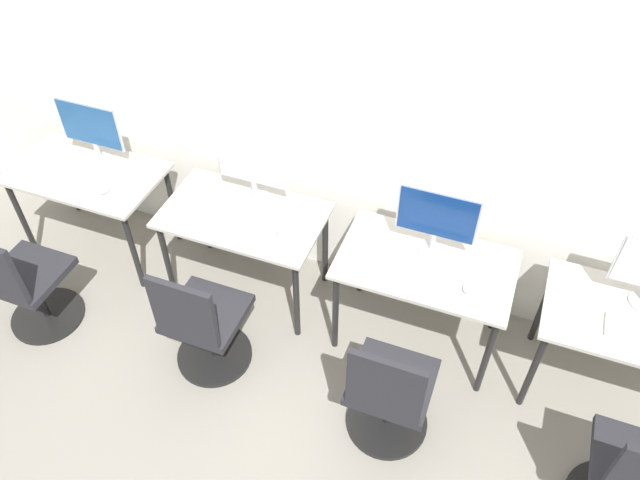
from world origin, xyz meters
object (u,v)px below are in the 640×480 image
at_px(office_chair_left, 204,327).
at_px(monitor_right, 437,219).
at_px(keyboard_far_left, 75,180).
at_px(keyboard_right, 420,279).
at_px(mouse_far_left, 105,190).
at_px(office_chair_far_left, 26,287).
at_px(monitor_left, 252,166).
at_px(mouse_left, 278,228).
at_px(monitor_far_left, 90,128).
at_px(office_chair_right, 389,396).
at_px(keyboard_left, 238,219).
at_px(mouse_right, 468,288).

bearing_deg(office_chair_left, monitor_right, 34.53).
xyz_separation_m(keyboard_far_left, keyboard_right, (2.39, -0.04, 0.00)).
bearing_deg(mouse_far_left, office_chair_far_left, -109.09).
distance_m(monitor_left, mouse_left, 0.43).
xyz_separation_m(monitor_right, keyboard_right, (0.00, -0.27, -0.24)).
relative_size(monitor_far_left, keyboard_right, 1.21).
distance_m(office_chair_far_left, office_chair_left, 1.22).
distance_m(monitor_left, office_chair_right, 1.63).
xyz_separation_m(office_chair_far_left, office_chair_right, (2.38, 0.06, 0.00)).
height_order(keyboard_left, mouse_right, mouse_right).
xyz_separation_m(mouse_left, monitor_right, (0.92, 0.18, 0.23)).
bearing_deg(office_chair_left, keyboard_right, 24.54).
bearing_deg(office_chair_far_left, monitor_right, 21.17).
height_order(keyboard_far_left, office_chair_right, office_chair_right).
bearing_deg(office_chair_far_left, keyboard_far_left, 91.82).
xyz_separation_m(keyboard_far_left, monitor_right, (2.39, 0.23, 0.24)).
height_order(keyboard_left, mouse_left, mouse_left).
bearing_deg(monitor_right, monitor_far_left, 178.90).
height_order(keyboard_far_left, keyboard_right, same).
height_order(monitor_far_left, monitor_left, same).
height_order(mouse_far_left, mouse_right, same).
height_order(monitor_right, mouse_right, monitor_right).
xyz_separation_m(keyboard_far_left, mouse_far_left, (0.25, -0.02, 0.01)).
xyz_separation_m(monitor_far_left, monitor_left, (1.20, 0.02, 0.00)).
relative_size(mouse_left, monitor_right, 0.19).
relative_size(monitor_right, office_chair_right, 0.52).
bearing_deg(office_chair_right, keyboard_left, 151.09).
height_order(office_chair_left, office_chair_right, same).
distance_m(keyboard_left, office_chair_left, 0.70).
distance_m(mouse_far_left, keyboard_right, 2.14).
bearing_deg(mouse_left, keyboard_right, -5.69).
distance_m(office_chair_far_left, keyboard_right, 2.48).
height_order(keyboard_far_left, monitor_left, monitor_left).
bearing_deg(monitor_right, keyboard_far_left, -174.50).
bearing_deg(keyboard_far_left, monitor_far_left, 90.00).
relative_size(office_chair_left, office_chair_right, 1.00).
distance_m(mouse_right, office_chair_right, 0.75).
distance_m(keyboard_far_left, office_chair_left, 1.40).
height_order(monitor_far_left, office_chair_right, monitor_far_left).
bearing_deg(monitor_right, mouse_left, -169.19).
bearing_deg(monitor_far_left, mouse_left, -8.59).
bearing_deg(office_chair_left, monitor_far_left, 145.66).
bearing_deg(monitor_far_left, monitor_right, -1.10).
distance_m(monitor_left, keyboard_right, 1.27).
height_order(mouse_far_left, office_chair_left, office_chair_left).
relative_size(mouse_far_left, keyboard_right, 0.23).
bearing_deg(mouse_right, monitor_far_left, 173.90).
xyz_separation_m(mouse_left, mouse_right, (1.19, -0.06, 0.00)).
bearing_deg(monitor_far_left, keyboard_far_left, -90.00).
bearing_deg(monitor_far_left, monitor_left, 0.97).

